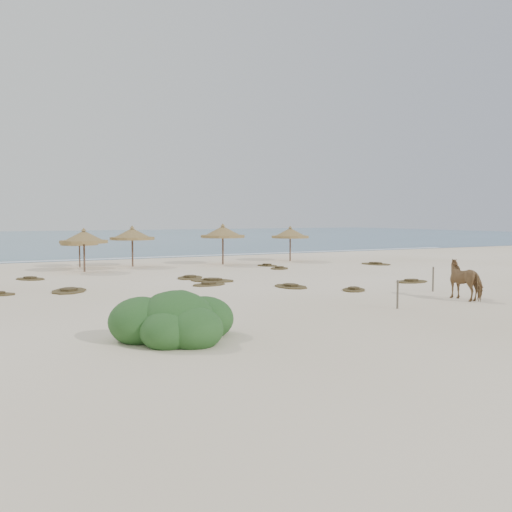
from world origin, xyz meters
name	(u,v)px	position (x,y,z in m)	size (l,w,h in m)	color
ground	(294,296)	(0.00, 0.00, 0.00)	(160.00, 160.00, 0.00)	#FAE8CD
ocean	(51,238)	(0.00, 75.00, 0.00)	(200.00, 100.00, 0.01)	#265974
foam_line	(134,258)	(0.00, 26.00, 0.00)	(70.00, 0.60, 0.01)	white
palapa_1	(79,241)	(-5.81, 19.12, 1.85)	(3.25, 3.25, 2.39)	brown
palapa_2	(84,238)	(-6.17, 15.61, 2.20)	(3.71, 3.71, 2.84)	brown
palapa_3	(132,235)	(-2.37, 18.01, 2.27)	(4.11, 4.11, 2.93)	brown
palapa_4	(223,233)	(4.05, 16.65, 2.37)	(4.11, 4.11, 3.05)	brown
palapa_5	(290,234)	(10.14, 17.11, 2.19)	(3.35, 3.35, 2.82)	brown
horse	(467,280)	(5.92, -4.48, 0.85)	(0.92, 2.02, 1.70)	olive
fence_post_near	(398,294)	(1.66, -4.97, 0.56)	(0.08, 0.08, 1.11)	brown
fence_post_far	(433,279)	(6.60, -1.87, 0.59)	(0.09, 0.09, 1.18)	brown
bush	(176,321)	(-7.83, -6.32, 0.55)	(3.73, 3.28, 1.67)	#2C5D28
scrub_1	(69,290)	(-8.73, 6.14, 0.05)	(2.32, 2.82, 0.16)	brown
scrub_2	(209,284)	(-1.87, 5.36, 0.05)	(2.17, 1.70, 0.16)	brown
scrub_3	(212,280)	(-0.97, 6.95, 0.05)	(2.92, 2.89, 0.16)	brown
scrub_4	(412,281)	(8.41, 1.50, 0.05)	(2.03, 1.37, 0.16)	brown
scrub_5	(376,264)	(14.09, 11.38, 0.05)	(2.11, 2.73, 0.16)	brown
scrub_6	(30,279)	(-9.76, 12.52, 0.05)	(2.07, 2.30, 0.16)	brown
scrub_7	(279,268)	(6.00, 11.65, 0.05)	(2.03, 2.17, 0.16)	brown
scrub_9	(291,286)	(1.47, 2.68, 0.05)	(1.46, 2.20, 0.16)	brown
scrub_10	(267,265)	(6.34, 13.99, 0.05)	(1.48, 1.94, 0.16)	brown
scrub_11	(168,307)	(-6.14, -0.68, 0.05)	(1.72, 2.28, 0.16)	brown
scrub_12	(354,289)	(3.51, 0.18, 0.05)	(1.91, 1.99, 0.16)	brown
scrub_13	(190,277)	(-1.54, 8.94, 0.05)	(2.38, 2.60, 0.16)	brown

